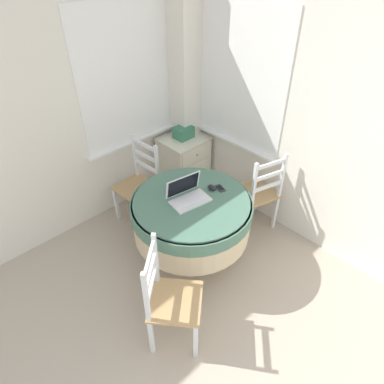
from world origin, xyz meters
name	(u,v)px	position (x,y,z in m)	size (l,w,h in m)	color
corner_room_shell	(207,136)	(1.23, 2.07, 1.28)	(4.35, 5.11, 2.55)	white
round_dining_table	(191,214)	(1.01, 2.02, 0.57)	(1.11, 1.11, 0.74)	#4C3D2D
laptop	(188,195)	(0.99, 2.05, 0.79)	(0.38, 0.29, 0.22)	silver
computer_mouse	(212,187)	(1.26, 2.01, 0.76)	(0.06, 0.09, 0.05)	black
cell_phone	(220,188)	(1.32, 1.96, 0.74)	(0.09, 0.13, 0.01)	#2D2D33
dining_chair_near_back_window	(139,185)	(1.03, 2.88, 0.45)	(0.42, 0.43, 0.95)	tan
dining_chair_near_right_window	(258,194)	(1.84, 1.88, 0.45)	(0.49, 0.48, 0.95)	tan
dining_chair_camera_near	(170,299)	(0.31, 1.53, 0.45)	(0.56, 0.56, 0.95)	tan
corner_cabinet	(184,163)	(1.79, 2.98, 0.35)	(0.54, 0.49, 0.69)	silver
storage_box	(184,132)	(1.80, 2.99, 0.76)	(0.21, 0.17, 0.14)	#387A5B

